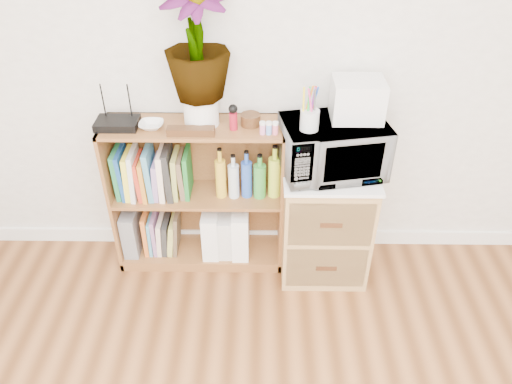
{
  "coord_description": "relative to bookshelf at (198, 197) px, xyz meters",
  "views": [
    {
      "loc": [
        0.02,
        -0.27,
        2.22
      ],
      "look_at": [
        -0.01,
        1.95,
        0.62
      ],
      "focal_mm": 35.0,
      "sensor_mm": 36.0,
      "label": 1
    }
  ],
  "objects": [
    {
      "name": "plant_pot",
      "position": [
        0.05,
        0.02,
        0.55
      ],
      "size": [
        0.19,
        0.19,
        0.16
      ],
      "primitive_type": "cylinder",
      "color": "white",
      "rests_on": "bookshelf"
    },
    {
      "name": "potted_plant",
      "position": [
        0.05,
        0.02,
        0.93
      ],
      "size": [
        0.34,
        0.34,
        0.6
      ],
      "primitive_type": "imported",
      "color": "#317B33",
      "rests_on": "plant_pot"
    },
    {
      "name": "pen_cup",
      "position": [
        0.61,
        -0.15,
        0.59
      ],
      "size": [
        0.1,
        0.1,
        0.1
      ],
      "primitive_type": "cylinder",
      "color": "silver",
      "rests_on": "microwave"
    },
    {
      "name": "magazine_holder_mid",
      "position": [
        0.15,
        -0.01,
        -0.26
      ],
      "size": [
        0.09,
        0.23,
        0.28
      ],
      "primitive_type": "cube",
      "color": "silver",
      "rests_on": "bookshelf"
    },
    {
      "name": "paint_jars",
      "position": [
        0.41,
        -0.09,
        0.5
      ],
      "size": [
        0.1,
        0.04,
        0.05
      ],
      "primitive_type": "cube",
      "color": "pink",
      "rests_on": "bookshelf"
    },
    {
      "name": "file_box",
      "position": [
        -0.43,
        0.0,
        -0.26
      ],
      "size": [
        0.09,
        0.24,
        0.3
      ],
      "primitive_type": "cube",
      "color": "slate",
      "rests_on": "bookshelf"
    },
    {
      "name": "white_bowl",
      "position": [
        -0.21,
        -0.03,
        0.49
      ],
      "size": [
        0.13,
        0.13,
        0.03
      ],
      "primitive_type": "imported",
      "color": "silver",
      "rests_on": "bookshelf"
    },
    {
      "name": "kokeshi_doll",
      "position": [
        0.22,
        -0.04,
        0.52
      ],
      "size": [
        0.04,
        0.04,
        0.1
      ],
      "primitive_type": "cylinder",
      "color": "maroon",
      "rests_on": "bookshelf"
    },
    {
      "name": "wooden_bowl",
      "position": [
        0.31,
        0.01,
        0.51
      ],
      "size": [
        0.11,
        0.11,
        0.06
      ],
      "primitive_type": "cylinder",
      "color": "#391F0F",
      "rests_on": "bookshelf"
    },
    {
      "name": "lower_books",
      "position": [
        -0.25,
        0.0,
        -0.28
      ],
      "size": [
        0.22,
        0.19,
        0.29
      ],
      "color": "orange",
      "rests_on": "bookshelf"
    },
    {
      "name": "small_appliance",
      "position": [
        0.86,
        -0.02,
        0.64
      ],
      "size": [
        0.26,
        0.22,
        0.21
      ],
      "primitive_type": "cube",
      "color": "silver",
      "rests_on": "microwave"
    },
    {
      "name": "magazine_holder_left",
      "position": [
        0.06,
        -0.01,
        -0.25
      ],
      "size": [
        0.1,
        0.25,
        0.31
      ],
      "primitive_type": "cube",
      "color": "white",
      "rests_on": "bookshelf"
    },
    {
      "name": "liquor_bottles",
      "position": [
        0.33,
        0.0,
        0.17
      ],
      "size": [
        0.45,
        0.07,
        0.32
      ],
      "color": "gold",
      "rests_on": "bookshelf"
    },
    {
      "name": "router",
      "position": [
        -0.4,
        -0.02,
        0.5
      ],
      "size": [
        0.22,
        0.15,
        0.04
      ],
      "primitive_type": "cube",
      "color": "black",
      "rests_on": "bookshelf"
    },
    {
      "name": "trinket_box",
      "position": [
        0.0,
        -0.1,
        0.49
      ],
      "size": [
        0.25,
        0.06,
        0.04
      ],
      "primitive_type": "cube",
      "color": "#35210E",
      "rests_on": "bookshelf"
    },
    {
      "name": "magazine_holder_right",
      "position": [
        0.25,
        -0.01,
        -0.25
      ],
      "size": [
        0.1,
        0.25,
        0.32
      ],
      "primitive_type": "cube",
      "color": "white",
      "rests_on": "bookshelf"
    },
    {
      "name": "skirting_board",
      "position": [
        0.35,
        0.14,
        -0.42
      ],
      "size": [
        4.0,
        0.02,
        0.1
      ],
      "primitive_type": "cube",
      "color": "white",
      "rests_on": "ground"
    },
    {
      "name": "bookshelf",
      "position": [
        0.0,
        0.0,
        0.0
      ],
      "size": [
        1.0,
        0.3,
        0.95
      ],
      "primitive_type": "cube",
      "color": "brown",
      "rests_on": "ground"
    },
    {
      "name": "wicker_unit",
      "position": [
        0.75,
        -0.08,
        -0.12
      ],
      "size": [
        0.5,
        0.45,
        0.7
      ],
      "primitive_type": "cube",
      "color": "#9E7542",
      "rests_on": "ground"
    },
    {
      "name": "microwave",
      "position": [
        0.75,
        -0.08,
        0.39
      ],
      "size": [
        0.59,
        0.46,
        0.3
      ],
      "primitive_type": "imported",
      "rotation": [
        0.0,
        0.0,
        0.19
      ],
      "color": "white",
      "rests_on": "wicker_unit"
    },
    {
      "name": "cookbooks",
      "position": [
        -0.25,
        0.0,
        0.16
      ],
      "size": [
        0.42,
        0.2,
        0.31
      ],
      "color": "#207946",
      "rests_on": "bookshelf"
    }
  ]
}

